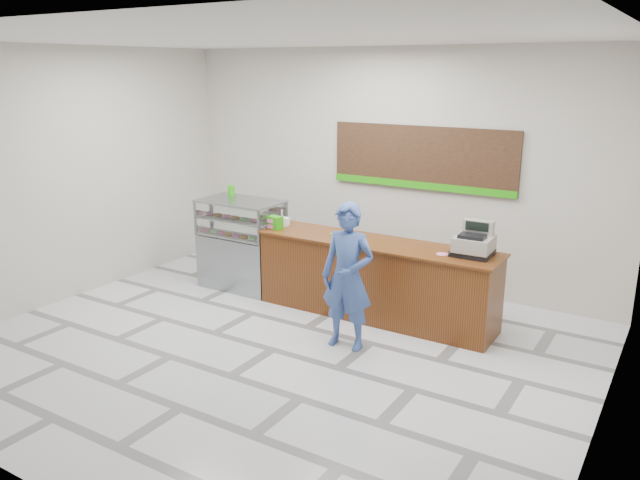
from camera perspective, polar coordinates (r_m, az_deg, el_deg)
The scene contains 16 objects.
floor at distance 7.46m, azimuth -4.37°, elevation -9.96°, with size 7.00×7.00×0.00m, color silver.
back_wall at distance 9.43m, azimuth 6.24°, elevation 6.57°, with size 7.00×7.00×0.00m, color beige.
ceiling at distance 6.74m, azimuth -5.01°, elevation 17.99°, with size 7.00×7.00×0.00m, color silver.
sales_counter at distance 8.22m, azimuth 5.06°, elevation -3.60°, with size 3.26×0.76×1.03m.
display_case at distance 9.33m, azimuth -7.17°, elevation -0.31°, with size 1.22×0.72×1.33m.
menu_board at distance 9.15m, azimuth 9.29°, elevation 7.34°, with size 2.80×0.06×0.90m.
cash_register at distance 7.65m, azimuth 13.93°, elevation -0.26°, with size 0.44×0.47×0.41m.
card_terminal at distance 7.62m, azimuth 11.88°, elevation -1.25°, with size 0.07×0.14×0.04m, color black.
serving_tray at distance 8.33m, azimuth 2.27°, elevation 0.45°, with size 0.40×0.34×0.02m.
napkin_box at distance 8.86m, azimuth -3.32°, elevation 1.69°, with size 0.13×0.13×0.11m, color white.
straw_cup at distance 8.83m, azimuth -3.48°, elevation 1.67°, with size 0.08×0.08×0.13m, color silver.
promo_box at distance 8.68m, azimuth -4.14°, elevation 1.60°, with size 0.20×0.13×0.18m, color #27A30E.
donut_decal at distance 7.65m, azimuth 11.10°, elevation -1.27°, with size 0.14×0.14×0.00m, color pink.
green_cup_left at distance 9.54m, azimuth -8.16°, elevation 4.52°, with size 0.10×0.10×0.15m, color #27A30E.
green_cup_right at distance 9.52m, azimuth -8.07°, elevation 4.45°, with size 0.09×0.09×0.14m, color #27A30E.
customer at distance 7.22m, azimuth 2.55°, elevation -3.36°, with size 0.63×0.42×1.74m, color #375297.
Camera 1 is at (4.01, -5.41, 3.21)m, focal length 35.00 mm.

